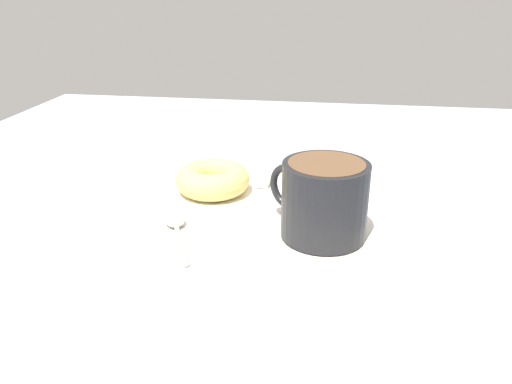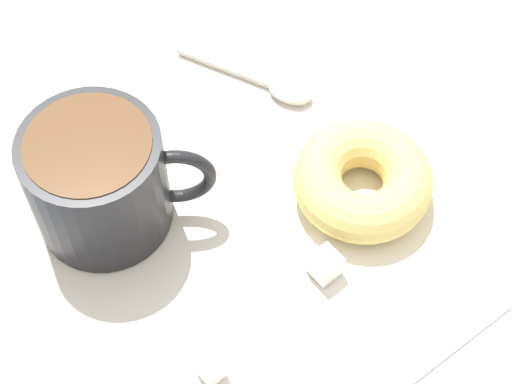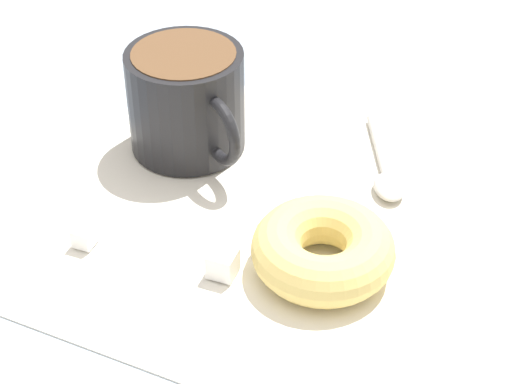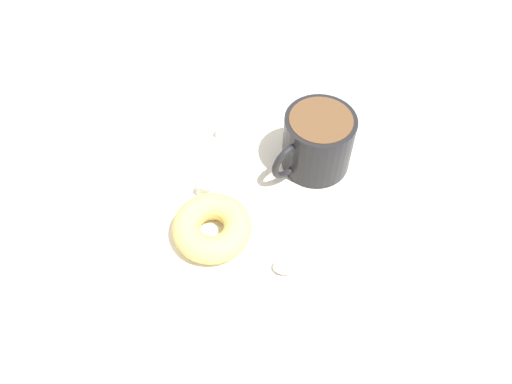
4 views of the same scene
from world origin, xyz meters
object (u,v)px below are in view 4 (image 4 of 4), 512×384
at_px(coffee_cup, 317,142).
at_px(sugar_cube_extra, 222,131).
at_px(donut, 212,228).
at_px(spoon, 299,264).
at_px(sugar_cube, 205,188).

relative_size(coffee_cup, sugar_cube_extra, 7.93).
xyz_separation_m(coffee_cup, donut, (0.15, -0.10, -0.03)).
relative_size(coffee_cup, spoon, 1.01).
height_order(coffee_cup, sugar_cube, coffee_cup).
xyz_separation_m(donut, sugar_cube, (-0.06, -0.03, -0.01)).
relative_size(donut, sugar_cube_extra, 6.89).
distance_m(donut, spoon, 0.12).
relative_size(donut, sugar_cube, 5.31).
distance_m(sugar_cube, sugar_cube_extra, 0.11).
relative_size(coffee_cup, sugar_cube, 6.11).
height_order(coffee_cup, spoon, coffee_cup).
distance_m(coffee_cup, donut, 0.18).
bearing_deg(donut, spoon, 82.02).
bearing_deg(donut, coffee_cup, 145.31).
relative_size(donut, spoon, 0.88).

